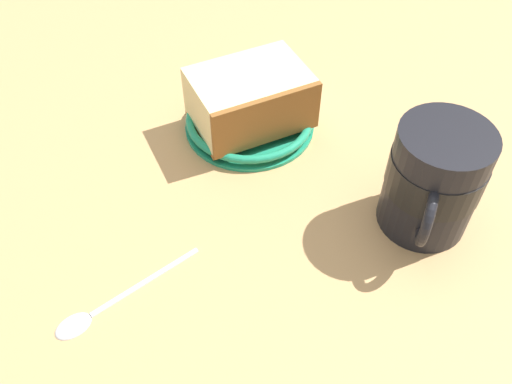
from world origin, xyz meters
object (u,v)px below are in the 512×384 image
at_px(cake_slice, 250,100).
at_px(teaspoon, 99,308).
at_px(small_plate, 249,121).
at_px(tea_mug, 434,179).

xyz_separation_m(cake_slice, teaspoon, (0.21, -0.14, -0.03)).
bearing_deg(small_plate, cake_slice, 19.69).
bearing_deg(tea_mug, small_plate, -134.93).
relative_size(tea_mug, teaspoon, 0.88).
bearing_deg(teaspoon, small_plate, 145.99).
height_order(cake_slice, tea_mug, tea_mug).
distance_m(tea_mug, teaspoon, 0.30).
bearing_deg(small_plate, teaspoon, -34.01).
bearing_deg(cake_slice, teaspoon, -34.51).
relative_size(cake_slice, teaspoon, 1.15).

